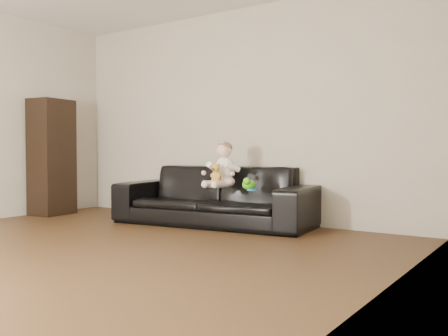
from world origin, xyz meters
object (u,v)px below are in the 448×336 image
Objects in this scene: toy_green at (249,185)px; toy_blue_disc at (252,190)px; teddy_bear at (216,173)px; toy_rattle at (246,186)px; cabinet at (52,157)px; sofa at (215,195)px; baby at (223,167)px.

toy_blue_disc is at bearing -35.90° from toy_green.
toy_green is 1.44× the size of toy_blue_disc.
teddy_bear is 3.62× the size of toy_rattle.
teddy_bear is at bearing -179.66° from toy_blue_disc.
cabinet is at bearing -176.31° from toy_blue_disc.
sofa is at bearing 159.25° from toy_green.
cabinet is 2.88m from toy_rattle.
cabinet is 2.58m from baby.
baby is 0.44m from toy_green.
toy_blue_disc is at bearing -29.36° from sofa.
toy_blue_disc is (0.07, -0.05, -0.05)m from toy_green.
baby is (0.21, -0.13, 0.33)m from sofa.
toy_blue_disc is at bearing -8.87° from baby.
sofa is 11.07× the size of teddy_bear.
cabinet is at bearing -175.23° from toy_green.
baby is 0.54m from toy_blue_disc.
teddy_bear is 1.89× the size of toy_blue_disc.
toy_rattle reaches higher than toy_blue_disc.
baby is 4.61× the size of toy_blue_disc.
baby reaches higher than toy_green.
sofa is at bearing 138.64° from teddy_bear.
toy_green is at bearing 144.10° from toy_blue_disc.
sofa is 0.41m from baby.
sofa is 20.89× the size of toy_blue_disc.
teddy_bear is 1.31× the size of toy_green.
cabinet is 7.37× the size of teddy_bear.
toy_rattle is (0.29, 0.01, -0.20)m from baby.
teddy_bear is 0.40m from toy_green.
baby reaches higher than sofa.
teddy_bear reaches higher than toy_rattle.
toy_rattle is 0.52× the size of toy_blue_disc.
baby is (2.55, 0.35, -0.10)m from cabinet.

